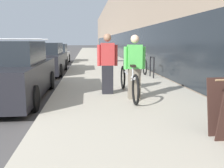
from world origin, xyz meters
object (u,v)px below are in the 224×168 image
(tandem_bicycle, at_px, (128,82))
(person_rider, at_px, (134,67))
(bike_rack_hoop, at_px, (152,65))
(vintage_roadster_curbside, at_px, (45,59))
(cruiser_bike_nearest, at_px, (142,65))
(parked_sedan_curbside, at_px, (12,73))
(person_bystander, at_px, (107,64))
(parked_sedan_far, at_px, (56,55))

(tandem_bicycle, height_order, person_rider, person_rider)
(person_rider, relative_size, bike_rack_hoop, 1.89)
(person_rider, distance_m, vintage_roadster_curbside, 7.25)
(cruiser_bike_nearest, bearing_deg, person_rider, -104.96)
(tandem_bicycle, distance_m, parked_sedan_curbside, 3.17)
(person_bystander, xyz_separation_m, vintage_roadster_curbside, (-2.62, 5.78, -0.26))
(vintage_roadster_curbside, xyz_separation_m, parked_sedan_far, (-0.15, 5.88, -0.06))
(person_bystander, bearing_deg, parked_sedan_far, 103.36)
(vintage_roadster_curbside, bearing_deg, parked_sedan_far, 91.46)
(parked_sedan_far, bearing_deg, bike_rack_hoop, -60.79)
(parked_sedan_curbside, bearing_deg, tandem_bicycle, -9.86)
(bike_rack_hoop, xyz_separation_m, parked_sedan_far, (-4.83, 8.64, -0.01))
(person_bystander, distance_m, vintage_roadster_curbside, 6.35)
(parked_sedan_curbside, bearing_deg, person_rider, -15.46)
(person_rider, distance_m, parked_sedan_curbside, 3.34)
(cruiser_bike_nearest, bearing_deg, tandem_bicycle, -107.04)
(vintage_roadster_curbside, height_order, parked_sedan_far, vintage_roadster_curbside)
(person_rider, bearing_deg, parked_sedan_curbside, 164.54)
(tandem_bicycle, relative_size, vintage_roadster_curbside, 0.57)
(bike_rack_hoop, relative_size, parked_sedan_curbside, 0.19)
(bike_rack_hoop, bearing_deg, cruiser_bike_nearest, 94.92)
(person_rider, xyz_separation_m, cruiser_bike_nearest, (1.33, 4.99, -0.43))
(parked_sedan_curbside, relative_size, parked_sedan_far, 1.08)
(bike_rack_hoop, xyz_separation_m, parked_sedan_curbside, (-4.65, -2.84, 0.07))
(parked_sedan_curbside, bearing_deg, parked_sedan_far, 90.89)
(parked_sedan_curbside, xyz_separation_m, parked_sedan_far, (-0.18, 11.48, -0.08))
(person_rider, height_order, vintage_roadster_curbside, person_rider)
(person_rider, xyz_separation_m, bike_rack_hoop, (1.44, 3.73, -0.29))
(tandem_bicycle, height_order, cruiser_bike_nearest, tandem_bicycle)
(cruiser_bike_nearest, xyz_separation_m, vintage_roadster_curbside, (-4.57, 1.49, 0.19))
(bike_rack_hoop, height_order, parked_sedan_far, parked_sedan_far)
(cruiser_bike_nearest, xyz_separation_m, parked_sedan_far, (-4.72, 7.37, 0.13))
(bike_rack_hoop, distance_m, vintage_roadster_curbside, 5.43)
(cruiser_bike_nearest, distance_m, parked_sedan_far, 8.76)
(person_rider, relative_size, parked_sedan_far, 0.39)
(bike_rack_hoop, height_order, parked_sedan_curbside, parked_sedan_curbside)
(tandem_bicycle, bearing_deg, vintage_roadster_curbside, 117.15)
(tandem_bicycle, height_order, person_bystander, person_bystander)
(parked_sedan_curbside, distance_m, vintage_roadster_curbside, 5.60)
(vintage_roadster_curbside, bearing_deg, cruiser_bike_nearest, -18.05)
(bike_rack_hoop, distance_m, cruiser_bike_nearest, 1.28)
(person_rider, height_order, parked_sedan_curbside, person_rider)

